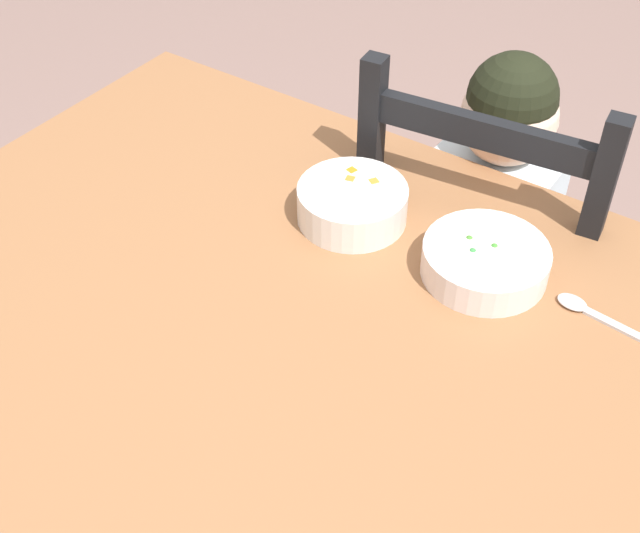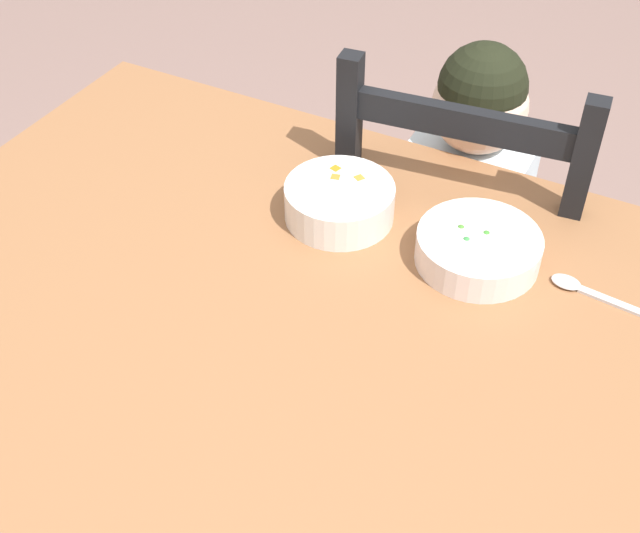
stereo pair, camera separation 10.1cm
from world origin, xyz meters
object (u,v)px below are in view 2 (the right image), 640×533
object	(u,v)px
bowl_of_peas	(478,248)
bowl_of_carrots	(339,201)
spoon	(579,288)
dining_table	(261,360)
dining_chair	(455,272)
child_figure	(461,207)

from	to	relation	value
bowl_of_peas	bowl_of_carrots	size ratio (longest dim) A/B	1.07
bowl_of_peas	spoon	size ratio (longest dim) A/B	1.34
dining_table	spoon	xyz separation A→B (m)	(0.39, 0.25, 0.11)
dining_chair	child_figure	distance (m)	0.17
dining_chair	child_figure	xyz separation A→B (m)	(-0.01, -0.00, 0.17)
dining_table	spoon	distance (m)	0.48
child_figure	bowl_of_peas	xyz separation A→B (m)	(0.12, -0.29, 0.17)
bowl_of_peas	dining_chair	bearing A→B (deg)	110.21
child_figure	spoon	xyz separation A→B (m)	(0.27, -0.28, 0.15)
dining_table	child_figure	size ratio (longest dim) A/B	1.30
child_figure	spoon	distance (m)	0.42
child_figure	spoon	size ratio (longest dim) A/B	6.84
bowl_of_carrots	dining_chair	bearing A→B (deg)	67.74
dining_table	spoon	bearing A→B (deg)	32.50
bowl_of_carrots	spoon	bearing A→B (deg)	1.38
child_figure	spoon	bearing A→B (deg)	-46.57
dining_chair	spoon	size ratio (longest dim) A/B	7.03
child_figure	bowl_of_carrots	xyz separation A→B (m)	(-0.12, -0.29, 0.17)
bowl_of_peas	spoon	distance (m)	0.16
spoon	dining_table	bearing A→B (deg)	-147.50
bowl_of_peas	child_figure	bearing A→B (deg)	111.45
bowl_of_peas	spoon	world-z (taller)	bowl_of_peas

